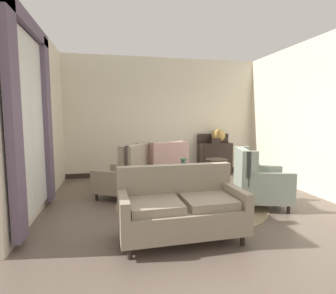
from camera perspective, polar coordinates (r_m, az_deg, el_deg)
ground at (r=4.79m, az=5.91°, el=-12.95°), size 8.18×8.18×0.00m
wall_back at (r=7.36m, az=-0.98°, el=6.38°), size 5.44×0.08×3.17m
wall_left at (r=5.32m, az=-25.56°, el=5.79°), size 0.08×4.09×3.17m
wall_right at (r=6.57m, az=26.18°, el=5.74°), size 0.08×4.09×3.17m
baseboard_back at (r=7.46m, az=-0.87°, el=-5.43°), size 5.28×0.03×0.12m
area_rug at (r=5.06m, az=4.85°, el=-11.81°), size 2.75×2.75×0.01m
window_with_curtains at (r=4.42m, az=-27.12°, el=6.21°), size 0.12×1.99×2.91m
coffee_table at (r=4.75m, az=2.90°, el=-7.81°), size 0.77×0.77×0.53m
porcelain_vase at (r=4.67m, az=3.31°, el=-4.74°), size 0.19×0.19×0.34m
settee at (r=3.55m, az=2.71°, el=-12.98°), size 1.61×0.83×0.93m
armchair_foreground_right at (r=5.80m, az=-0.77°, el=-4.93°), size 1.03×1.05×1.07m
armchair_back_corner at (r=5.32m, az=-9.09°, el=-6.13°), size 1.16×1.14×1.07m
armchair_beside_settee at (r=5.01m, az=18.60°, el=-7.17°), size 1.05×0.98×1.04m
side_table at (r=6.06m, az=10.32°, el=-5.02°), size 0.47×0.47×0.66m
sideboard at (r=7.55m, az=9.94°, el=-1.98°), size 0.91×0.37×1.12m
gramophone at (r=7.42m, az=10.68°, el=2.94°), size 0.53×0.61×0.57m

